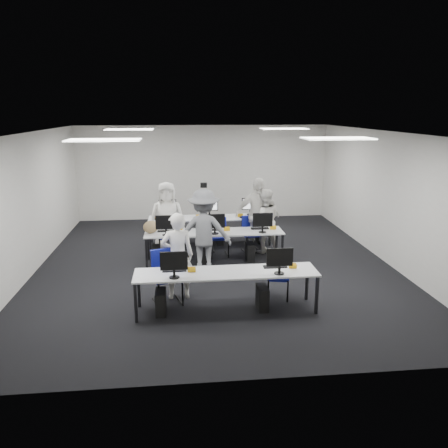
{
  "coord_description": "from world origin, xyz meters",
  "views": [
    {
      "loc": [
        -0.77,
        -9.5,
        3.47
      ],
      "look_at": [
        0.19,
        -0.15,
        1.0
      ],
      "focal_mm": 35.0,
      "sensor_mm": 36.0,
      "label": 1
    }
  ],
  "objects": [
    {
      "name": "desk_mid",
      "position": [
        0.0,
        0.2,
        0.68
      ],
      "size": [
        3.2,
        0.7,
        0.73
      ],
      "color": "#A9ABAD",
      "rests_on": "ground"
    },
    {
      "name": "student_3",
      "position": [
        1.13,
        0.91,
        0.93
      ],
      "size": [
        1.1,
        0.47,
        1.87
      ],
      "primitive_type": "imported",
      "rotation": [
        0.0,
        0.0,
        0.01
      ],
      "color": "white",
      "rests_on": "ground"
    },
    {
      "name": "student_1",
      "position": [
        1.3,
        0.8,
        0.8
      ],
      "size": [
        0.8,
        0.64,
        1.6
      ],
      "primitive_type": "imported",
      "rotation": [
        0.0,
        0.0,
        3.18
      ],
      "color": "white",
      "rests_on": "ground"
    },
    {
      "name": "chair_6",
      "position": [
        -0.17,
        1.09,
        0.3
      ],
      "size": [
        0.46,
        0.51,
        0.94
      ],
      "rotation": [
        0.0,
        0.0,
        -0.01
      ],
      "color": "navy",
      "rests_on": "ground"
    },
    {
      "name": "student_2",
      "position": [
        -1.09,
        0.97,
        0.89
      ],
      "size": [
        0.88,
        0.59,
        1.78
      ],
      "primitive_type": "imported",
      "rotation": [
        0.0,
        0.0,
        0.02
      ],
      "color": "white",
      "rests_on": "ground"
    },
    {
      "name": "chair_1",
      "position": [
        1.04,
        -1.93,
        0.26
      ],
      "size": [
        0.48,
        0.51,
        0.81
      ],
      "rotation": [
        0.0,
        0.0,
        -0.23
      ],
      "color": "navy",
      "rests_on": "ground"
    },
    {
      "name": "equipment_mid",
      "position": [
        -0.19,
        0.18,
        0.36
      ],
      "size": [
        2.91,
        0.41,
        1.19
      ],
      "color": "white",
      "rests_on": "desk_mid"
    },
    {
      "name": "equipment_back",
      "position": [
        0.19,
        1.62,
        0.36
      ],
      "size": [
        2.91,
        0.41,
        1.19
      ],
      "color": "white",
      "rests_on": "desk_back"
    },
    {
      "name": "desk_back",
      "position": [
        0.0,
        1.6,
        0.68
      ],
      "size": [
        3.2,
        0.7,
        0.73
      ],
      "color": "#A9ABAD",
      "rests_on": "ground"
    },
    {
      "name": "chair_5",
      "position": [
        -1.1,
        1.13,
        0.26
      ],
      "size": [
        0.45,
        0.48,
        0.84
      ],
      "rotation": [
        0.0,
        0.0,
        0.08
      ],
      "color": "navy",
      "rests_on": "ground"
    },
    {
      "name": "desk_front",
      "position": [
        0.0,
        -2.4,
        0.68
      ],
      "size": [
        3.2,
        0.7,
        0.73
      ],
      "color": "#A9ABAD",
      "rests_on": "ground"
    },
    {
      "name": "dslr_camera",
      "position": [
        -0.25,
        -0.22,
        1.9
      ],
      "size": [
        0.16,
        0.19,
        0.1
      ],
      "primitive_type": "cube",
      "rotation": [
        0.0,
        0.0,
        3.05
      ],
      "color": "black",
      "rests_on": "photographer"
    },
    {
      "name": "chair_3",
      "position": [
        0.15,
        0.66,
        0.29
      ],
      "size": [
        0.47,
        0.51,
        0.91
      ],
      "rotation": [
        0.0,
        0.0,
        0.05
      ],
      "color": "navy",
      "rests_on": "ground"
    },
    {
      "name": "chair_2",
      "position": [
        -1.05,
        0.78,
        0.3
      ],
      "size": [
        0.5,
        0.54,
        0.95
      ],
      "rotation": [
        0.0,
        0.0,
        -0.08
      ],
      "color": "navy",
      "rests_on": "ground"
    },
    {
      "name": "handbag",
      "position": [
        -1.45,
        0.23,
        0.88
      ],
      "size": [
        0.41,
        0.33,
        0.29
      ],
      "primitive_type": "ellipsoid",
      "rotation": [
        0.0,
        0.0,
        0.34
      ],
      "color": "#896546",
      "rests_on": "desk_mid"
    },
    {
      "name": "chair_4",
      "position": [
        0.99,
        0.85,
        0.28
      ],
      "size": [
        0.5,
        0.54,
        0.89
      ],
      "rotation": [
        0.0,
        0.0,
        0.15
      ],
      "color": "navy",
      "rests_on": "ground"
    },
    {
      "name": "chair_7",
      "position": [
        1.17,
        0.98,
        0.29
      ],
      "size": [
        0.53,
        0.57,
        0.93
      ],
      "rotation": [
        0.0,
        0.0,
        0.18
      ],
      "color": "navy",
      "rests_on": "ground"
    },
    {
      "name": "room",
      "position": [
        0.0,
        0.0,
        1.5
      ],
      "size": [
        9.0,
        9.02,
        3.0
      ],
      "color": "black",
      "rests_on": "ground"
    },
    {
      "name": "chair_0",
      "position": [
        -1.05,
        -1.96,
        0.31
      ],
      "size": [
        0.61,
        0.64,
        0.98
      ],
      "rotation": [
        0.0,
        0.0,
        0.3
      ],
      "color": "navy",
      "rests_on": "ground"
    },
    {
      "name": "photographer",
      "position": [
        -0.27,
        -0.4,
        0.92
      ],
      "size": [
        1.24,
        0.79,
        1.83
      ],
      "primitive_type": "imported",
      "rotation": [
        0.0,
        0.0,
        3.05
      ],
      "color": "gray",
      "rests_on": "ground"
    },
    {
      "name": "student_0",
      "position": [
        -0.84,
        -1.75,
        0.83
      ],
      "size": [
        0.63,
        0.43,
        1.66
      ],
      "primitive_type": "imported",
      "rotation": [
        0.0,
        0.0,
        3.2
      ],
      "color": "white",
      "rests_on": "ground"
    },
    {
      "name": "ceiling_panels",
      "position": [
        0.0,
        0.0,
        2.98
      ],
      "size": [
        5.2,
        4.6,
        0.02
      ],
      "color": "white",
      "rests_on": "room"
    },
    {
      "name": "equipment_front",
      "position": [
        -0.19,
        -2.42,
        0.36
      ],
      "size": [
        2.51,
        0.41,
        1.19
      ],
      "color": "#0B1A98",
      "rests_on": "desk_front"
    }
  ]
}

